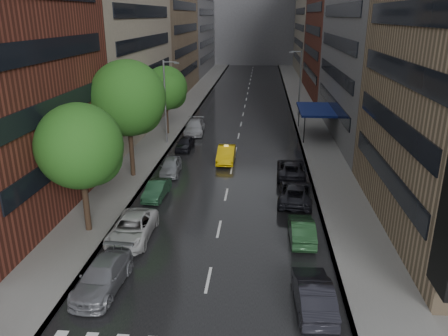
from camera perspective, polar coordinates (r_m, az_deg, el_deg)
The scene contains 16 objects.
ground at distance 21.35m, azimuth -3.44°, elevation -20.34°, with size 220.00×220.00×0.00m, color gray.
road at distance 67.66m, azimuth 2.67°, elevation 7.74°, with size 14.00×140.00×0.01m, color black.
sidewalk_left at distance 68.59m, azimuth -4.94°, elevation 7.91°, with size 4.00×140.00×0.15m, color gray.
sidewalk_right at distance 67.90m, azimuth 10.35°, elevation 7.55°, with size 4.00×140.00×0.15m, color gray.
buildings_left at distance 77.09m, azimuth -8.84°, elevation 20.92°, with size 8.00×108.00×38.00m.
buildings_right at distance 73.98m, azimuth 15.54°, elevation 19.81°, with size 8.05×109.10×36.00m.
building_far at distance 134.27m, azimuth 4.10°, elevation 20.34°, with size 40.00×14.00×32.00m, color slate.
tree_near at distance 28.61m, azimuth -18.34°, elevation 2.71°, with size 5.41×5.41×8.63m.
tree_mid at distance 37.94m, azimuth -12.46°, elevation 8.87°, with size 6.42×6.42×10.23m.
tree_far at distance 52.11m, azimuth -7.65°, elevation 10.30°, with size 5.10×5.10×8.13m.
taxi at distance 42.65m, azimuth 0.29°, elevation 1.83°, with size 1.63×4.69×1.54m, color yellow.
parked_cars_left at distance 37.37m, azimuth -7.74°, elevation -0.99°, with size 2.56×37.42×1.60m.
parked_cars_right at distance 32.23m, azimuth 9.53°, elevation -4.46°, with size 2.98×23.71×1.59m.
street_lamp_left at distance 48.16m, azimuth -7.60°, elevation 8.75°, with size 1.74×0.22×9.00m.
street_lamp_right at distance 62.05m, azimuth 9.81°, elevation 11.00°, with size 1.74×0.22×9.00m.
awning at distance 52.67m, azimuth 11.91°, elevation 7.47°, with size 4.00×8.00×3.12m.
Camera 1 is at (2.61, -16.22, 13.63)m, focal length 35.00 mm.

